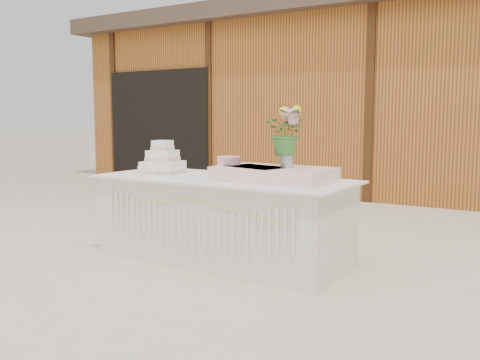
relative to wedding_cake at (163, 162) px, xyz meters
The scene contains 9 objects.
ground 1.14m from the wedding_cake, ahead, with size 80.00×80.00×0.00m, color beige.
barn 6.07m from the wedding_cake, 83.24° to the left, with size 12.60×4.60×3.30m.
cake_table 0.87m from the wedding_cake, ahead, with size 2.40×1.00×0.77m.
wedding_cake is the anchor object (origin of this frame).
pink_cake_stand 0.78m from the wedding_cake, ahead, with size 0.27×0.27×0.20m.
satin_runner 1.24m from the wedding_cake, ahead, with size 0.99×0.57×0.12m, color #FFD5CD.
flower_vase 1.36m from the wedding_cake, ahead, with size 0.11×0.11×0.15m, color #ADADB2.
bouquet 1.41m from the wedding_cake, ahead, with size 0.35×0.30×0.39m, color #3A702C.
loose_flowers 0.29m from the wedding_cake, 156.79° to the left, with size 0.12×0.30×0.02m, color pink, non-canonical shape.
Camera 1 is at (2.71, -3.98, 1.33)m, focal length 40.00 mm.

